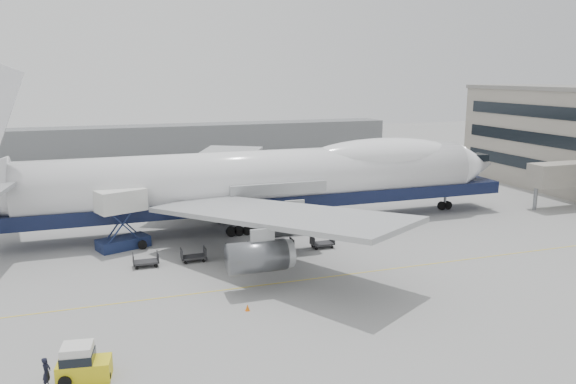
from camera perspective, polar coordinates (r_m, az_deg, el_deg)
name	(u,v)px	position (r m, az deg, el deg)	size (l,w,h in m)	color
ground	(297,257)	(54.75, 0.88, -6.63)	(260.00, 260.00, 0.00)	gray
apron_line	(320,278)	(49.48, 3.29, -8.70)	(60.00, 0.15, 0.01)	gold
hangar	(135,143)	(119.84, -15.31, 4.81)	(110.00, 8.00, 7.00)	slate
airliner	(266,178)	(64.59, -2.20, 1.38)	(67.00, 55.30, 19.98)	white
catering_truck	(122,215)	(59.00, -16.55, -2.29)	(5.57, 4.65, 6.11)	#19254D
baggage_tug	(82,364)	(35.96, -20.22, -16.08)	(3.18, 2.02, 2.18)	yellow
ground_worker	(47,373)	(35.93, -23.33, -16.49)	(0.66, 0.43, 1.80)	black
traffic_cone	(247,308)	(43.04, -4.14, -11.63)	(0.34, 0.34, 0.51)	orange
dolly_0	(146,261)	(53.61, -14.25, -6.82)	(2.30, 1.35, 1.30)	#2D2D30
dolly_1	(193,256)	(54.10, -9.58, -6.44)	(2.30, 1.35, 1.30)	#2D2D30
dolly_2	(239,251)	(54.93, -5.04, -6.04)	(2.30, 1.35, 1.30)	#2D2D30
dolly_3	(282,247)	(56.09, -0.66, -5.60)	(2.30, 1.35, 1.30)	#2D2D30
dolly_4	(322,243)	(57.57, 3.50, -5.16)	(2.30, 1.35, 1.30)	#2D2D30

